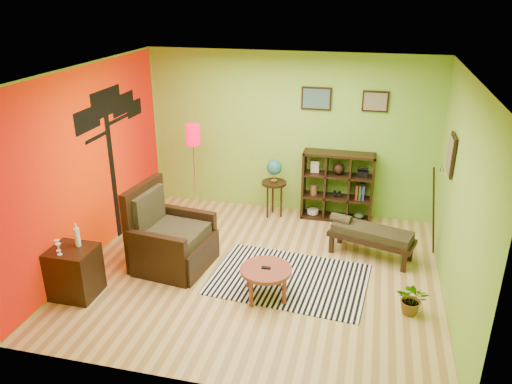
% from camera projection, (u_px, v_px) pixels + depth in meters
% --- Properties ---
extents(ground, '(5.00, 5.00, 0.00)m').
position_uv_depth(ground, '(259.00, 271.00, 7.11)').
color(ground, tan).
rests_on(ground, ground).
extents(room_shell, '(5.04, 4.54, 2.82)m').
position_uv_depth(room_shell, '(252.00, 150.00, 6.45)').
color(room_shell, '#84C13B').
rests_on(room_shell, ground).
extents(zebra_rug, '(2.22, 1.62, 0.01)m').
position_uv_depth(zebra_rug, '(289.00, 279.00, 6.92)').
color(zebra_rug, white).
rests_on(zebra_rug, ground).
extents(coffee_table, '(0.67, 0.67, 0.43)m').
position_uv_depth(coffee_table, '(266.00, 272.00, 6.43)').
color(coffee_table, brown).
rests_on(coffee_table, ground).
extents(armchair, '(1.11, 1.12, 1.21)m').
position_uv_depth(armchair, '(169.00, 242.00, 7.16)').
color(armchair, black).
rests_on(armchair, ground).
extents(side_cabinet, '(0.57, 0.52, 0.99)m').
position_uv_depth(side_cabinet, '(74.00, 272.00, 6.46)').
color(side_cabinet, black).
rests_on(side_cabinet, ground).
extents(floor_lamp, '(0.25, 0.25, 1.67)m').
position_uv_depth(floor_lamp, '(193.00, 143.00, 8.27)').
color(floor_lamp, silver).
rests_on(floor_lamp, ground).
extents(globe_table, '(0.43, 0.43, 1.04)m').
position_uv_depth(globe_table, '(274.00, 174.00, 8.54)').
color(globe_table, black).
rests_on(globe_table, ground).
extents(cube_shelf, '(1.20, 0.35, 1.20)m').
position_uv_depth(cube_shelf, '(338.00, 187.00, 8.51)').
color(cube_shelf, black).
rests_on(cube_shelf, ground).
extents(bench, '(1.32, 0.79, 0.58)m').
position_uv_depth(bench, '(369.00, 234.00, 7.39)').
color(bench, black).
rests_on(bench, ground).
extents(potted_plant, '(0.44, 0.47, 0.33)m').
position_uv_depth(potted_plant, '(412.00, 302.00, 6.15)').
color(potted_plant, '#26661E').
rests_on(potted_plant, ground).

